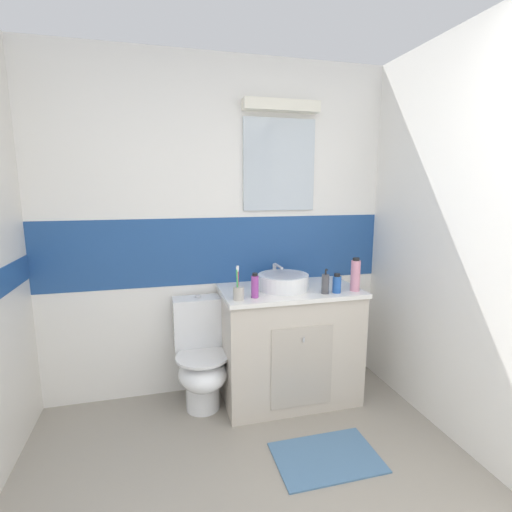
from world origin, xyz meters
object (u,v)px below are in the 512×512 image
object	(u,v)px
toothbrush_cup	(238,292)
deodorant_spray_can	(255,286)
toilet	(201,358)
soap_dispenser	(325,284)
sink_basin	(283,281)
shampoo_bottle_tall	(355,275)
lotion_bottle_short	(337,284)

from	to	relation	value
toothbrush_cup	deodorant_spray_can	distance (m)	0.12
toilet	soap_dispenser	size ratio (longest dim) A/B	4.52
sink_basin	shampoo_bottle_tall	xyz separation A→B (m)	(0.48, -0.17, 0.06)
lotion_bottle_short	sink_basin	bearing A→B (deg)	150.93
toothbrush_cup	deodorant_spray_can	size ratio (longest dim) A/B	1.34
toothbrush_cup	lotion_bottle_short	bearing A→B (deg)	-0.39
soap_dispenser	lotion_bottle_short	distance (m)	0.09
toilet	sink_basin	bearing A→B (deg)	-4.33
shampoo_bottle_tall	soap_dispenser	bearing A→B (deg)	-176.91
shampoo_bottle_tall	deodorant_spray_can	size ratio (longest dim) A/B	1.42
shampoo_bottle_tall	deodorant_spray_can	world-z (taller)	shampoo_bottle_tall
toilet	deodorant_spray_can	size ratio (longest dim) A/B	4.75
toilet	lotion_bottle_short	bearing A→B (deg)	-13.89
toothbrush_cup	shampoo_bottle_tall	world-z (taller)	shampoo_bottle_tall
sink_basin	shampoo_bottle_tall	size ratio (longest dim) A/B	1.71
toothbrush_cup	lotion_bottle_short	xyz separation A→B (m)	(0.70, -0.00, 0.01)
lotion_bottle_short	soap_dispenser	bearing A→B (deg)	-179.00
toothbrush_cup	lotion_bottle_short	size ratio (longest dim) A/B	1.66
toilet	shampoo_bottle_tall	size ratio (longest dim) A/B	3.34
deodorant_spray_can	lotion_bottle_short	world-z (taller)	deodorant_spray_can
toothbrush_cup	soap_dispenser	distance (m)	0.61
toilet	toothbrush_cup	size ratio (longest dim) A/B	3.54
sink_basin	toothbrush_cup	world-z (taller)	toothbrush_cup
deodorant_spray_can	lotion_bottle_short	distance (m)	0.58
deodorant_spray_can	soap_dispenser	bearing A→B (deg)	-3.43
sink_basin	toilet	distance (m)	0.81
soap_dispenser	lotion_bottle_short	xyz separation A→B (m)	(0.09, 0.00, -0.01)
lotion_bottle_short	toothbrush_cup	bearing A→B (deg)	179.61
soap_dispenser	shampoo_bottle_tall	world-z (taller)	shampoo_bottle_tall
deodorant_spray_can	lotion_bottle_short	bearing A→B (deg)	-2.77
deodorant_spray_can	sink_basin	bearing A→B (deg)	32.03
toothbrush_cup	toilet	bearing A→B (deg)	135.66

